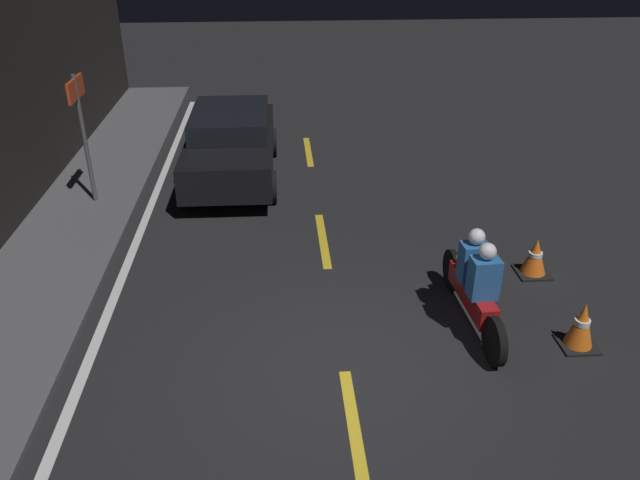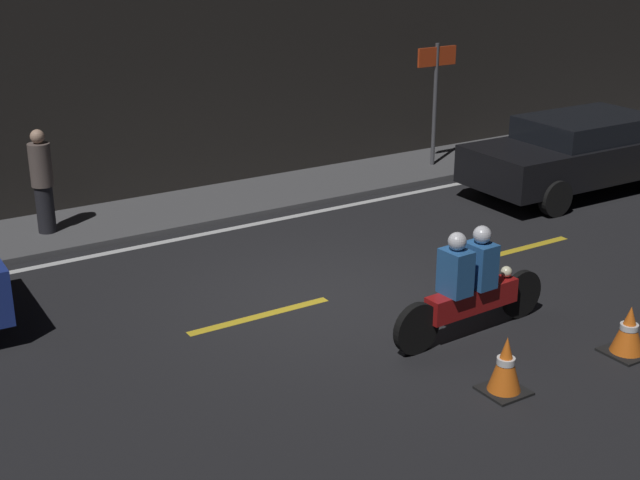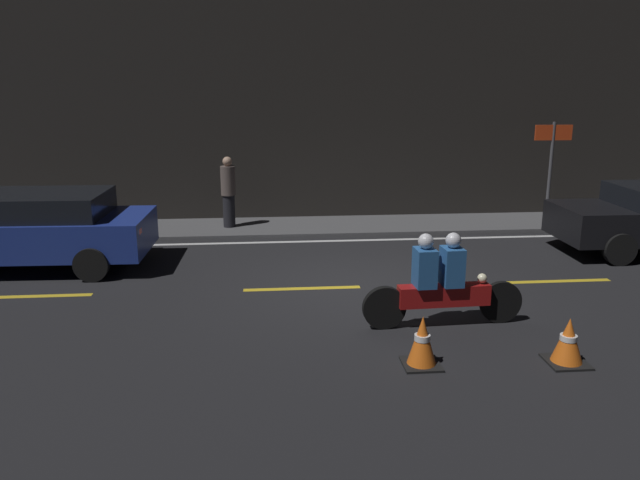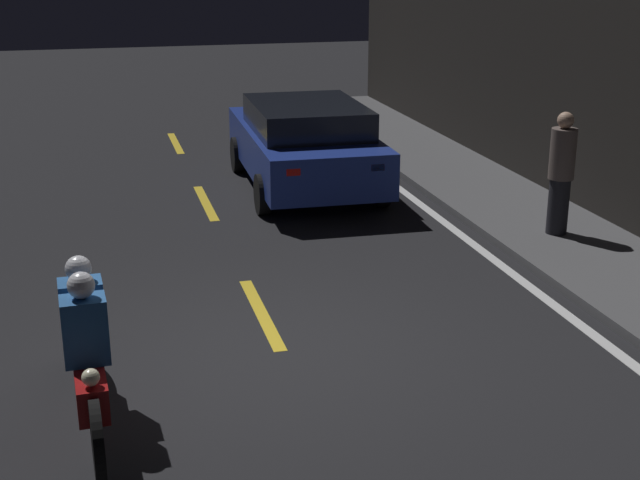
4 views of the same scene
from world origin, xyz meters
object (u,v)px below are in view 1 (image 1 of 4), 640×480
object	(u,v)px
van_black	(231,143)
motorcycle	(475,284)
traffic_cone_near	(582,325)
traffic_cone_mid	(535,257)
shop_sign	(80,114)

from	to	relation	value
van_black	motorcycle	size ratio (longest dim) A/B	1.82
traffic_cone_near	traffic_cone_mid	bearing A→B (deg)	-3.17
motorcycle	shop_sign	size ratio (longest dim) A/B	0.99
van_black	shop_sign	size ratio (longest dim) A/B	1.79
van_black	traffic_cone_near	size ratio (longest dim) A/B	6.60
motorcycle	traffic_cone_mid	distance (m)	1.89
van_black	traffic_cone_mid	size ratio (longest dim) A/B	7.17
traffic_cone_near	shop_sign	bearing A→B (deg)	56.05
motorcycle	shop_sign	bearing A→B (deg)	51.64
traffic_cone_mid	shop_sign	size ratio (longest dim) A/B	0.25
traffic_cone_near	van_black	bearing A→B (deg)	37.41
traffic_cone_mid	traffic_cone_near	bearing A→B (deg)	176.83
traffic_cone_near	shop_sign	world-z (taller)	shop_sign
motorcycle	shop_sign	xyz separation A→B (m)	(4.37, 6.08, 1.15)
shop_sign	van_black	bearing A→B (deg)	-62.97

